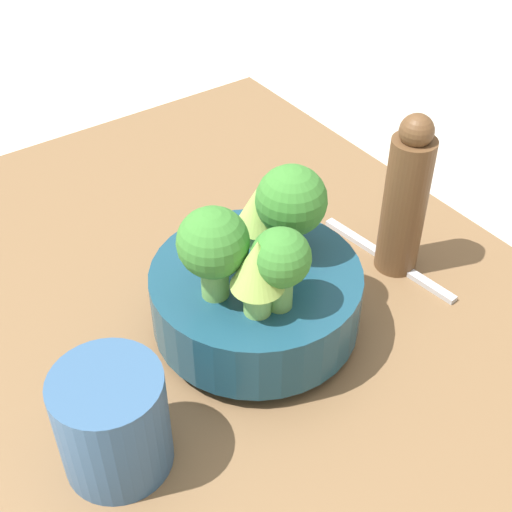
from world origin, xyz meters
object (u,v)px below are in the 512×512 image
at_px(cup, 113,422).
at_px(pepper_mill, 405,199).
at_px(fork, 387,259).
at_px(bowl, 256,298).

xyz_separation_m(cup, pepper_mill, (0.05, -0.36, 0.04)).
distance_m(cup, fork, 0.37).
bearing_deg(fork, cup, 99.29).
relative_size(bowl, fork, 1.11).
height_order(bowl, cup, cup).
xyz_separation_m(pepper_mill, fork, (0.01, 0.00, -0.09)).
xyz_separation_m(cup, fork, (0.06, -0.36, -0.05)).
bearing_deg(pepper_mill, fork, 14.72).
height_order(bowl, pepper_mill, pepper_mill).
distance_m(cup, pepper_mill, 0.37).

